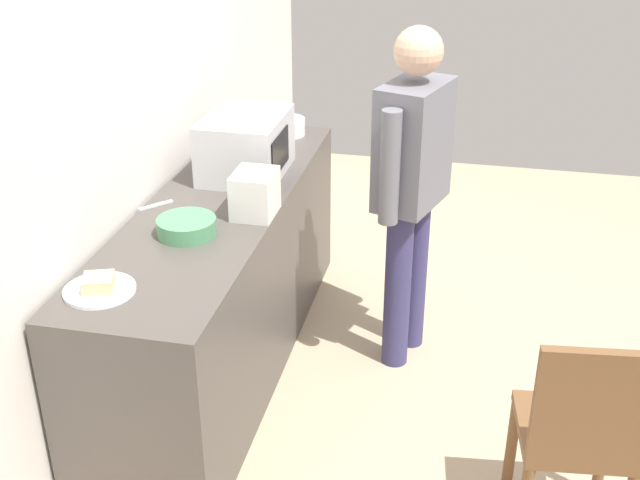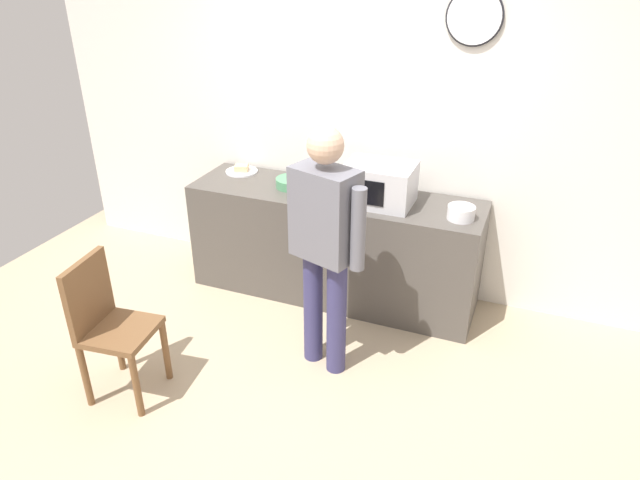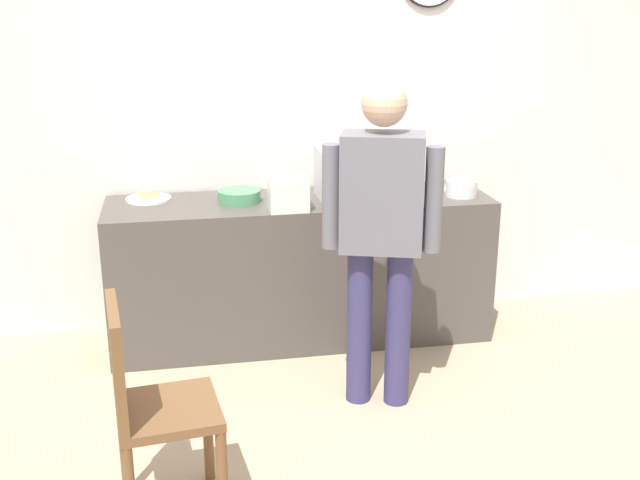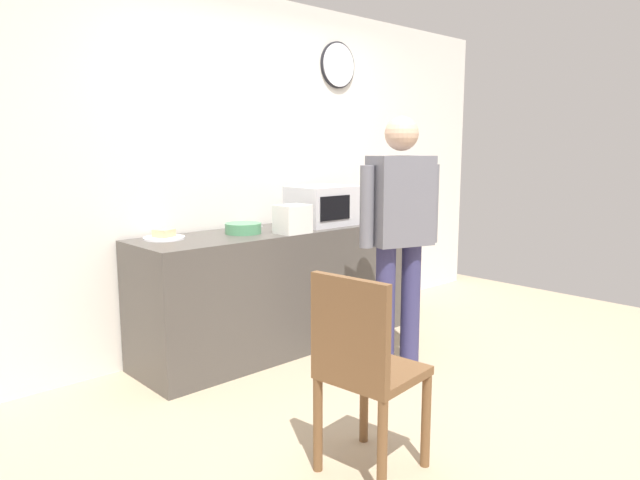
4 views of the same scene
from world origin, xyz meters
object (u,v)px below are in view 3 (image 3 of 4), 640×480
at_px(sandwich_plate, 148,197).
at_px(salad_bowl, 239,196).
at_px(cereal_bowl, 461,188).
at_px(spoon_utensil, 276,190).
at_px(fork_utensil, 446,188).
at_px(microwave, 361,174).
at_px(person_standing, 381,223).
at_px(wooden_chair, 148,402).
at_px(toaster, 288,193).

xyz_separation_m(sandwich_plate, salad_bowl, (0.53, -0.14, 0.02)).
bearing_deg(cereal_bowl, sandwich_plate, 172.36).
bearing_deg(spoon_utensil, fork_utensil, -8.29).
relative_size(microwave, spoon_utensil, 2.94).
bearing_deg(person_standing, microwave, 83.34).
distance_m(salad_bowl, spoon_utensil, 0.35).
height_order(salad_bowl, fork_utensil, salad_bowl).
height_order(spoon_utensil, wooden_chair, wooden_chair).
bearing_deg(salad_bowl, spoon_utensil, 44.76).
xyz_separation_m(sandwich_plate, spoon_utensil, (0.78, 0.10, -0.02)).
relative_size(microwave, fork_utensil, 2.94).
distance_m(sandwich_plate, wooden_chair, 1.81).
bearing_deg(cereal_bowl, toaster, -173.58).
height_order(salad_bowl, person_standing, person_standing).
xyz_separation_m(toaster, wooden_chair, (-0.77, -1.40, -0.46)).
bearing_deg(microwave, person_standing, -96.66).
bearing_deg(wooden_chair, toaster, 61.05).
height_order(microwave, sandwich_plate, microwave).
height_order(sandwich_plate, spoon_utensil, sandwich_plate).
relative_size(sandwich_plate, toaster, 1.21).
relative_size(microwave, toaster, 2.27).
bearing_deg(salad_bowl, wooden_chair, -107.59).
bearing_deg(sandwich_plate, wooden_chair, -89.60).
xyz_separation_m(salad_bowl, wooden_chair, (-0.51, -1.62, -0.40)).
bearing_deg(sandwich_plate, salad_bowl, -15.31).
relative_size(fork_utensil, wooden_chair, 0.18).
distance_m(sandwich_plate, salad_bowl, 0.55).
bearing_deg(salad_bowl, microwave, -3.63).
bearing_deg(toaster, person_standing, -60.71).
relative_size(salad_bowl, person_standing, 0.15).
height_order(person_standing, wooden_chair, person_standing).
height_order(sandwich_plate, salad_bowl, salad_bowl).
xyz_separation_m(toaster, spoon_utensil, (-0.01, 0.47, -0.10)).
xyz_separation_m(microwave, person_standing, (-0.10, -0.84, -0.06)).
bearing_deg(person_standing, wooden_chair, -146.97).
bearing_deg(fork_utensil, toaster, -163.24).
xyz_separation_m(sandwich_plate, toaster, (0.79, -0.37, 0.08)).
bearing_deg(microwave, salad_bowl, 176.37).
relative_size(sandwich_plate, salad_bowl, 1.06).
distance_m(toaster, spoon_utensil, 0.48).
height_order(toaster, wooden_chair, toaster).
bearing_deg(microwave, spoon_utensil, 148.45).
distance_m(sandwich_plate, toaster, 0.87).
height_order(sandwich_plate, wooden_chair, sandwich_plate).
bearing_deg(wooden_chair, cereal_bowl, 39.34).
bearing_deg(sandwich_plate, toaster, -25.32).
relative_size(fork_utensil, spoon_utensil, 1.00).
distance_m(microwave, fork_utensil, 0.62).
distance_m(microwave, spoon_utensil, 0.58).
bearing_deg(spoon_utensil, cereal_bowl, -17.89).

